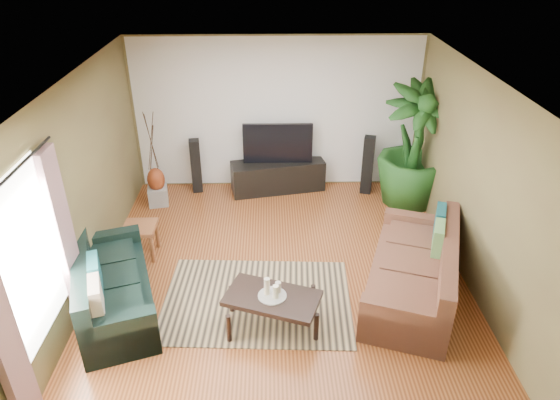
{
  "coord_description": "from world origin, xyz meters",
  "views": [
    {
      "loc": [
        -0.13,
        -5.57,
        4.24
      ],
      "look_at": [
        0.0,
        0.2,
        1.05
      ],
      "focal_mm": 32.0,
      "sensor_mm": 36.0,
      "label": 1
    }
  ],
  "objects_px": {
    "speaker_left": "(196,166)",
    "vase": "(156,180)",
    "television": "(278,143)",
    "speaker_right": "(368,165)",
    "tv_stand": "(278,176)",
    "pedestal": "(158,196)",
    "sofa_left": "(114,281)",
    "potted_plant": "(414,147)",
    "side_table": "(141,240)",
    "sofa_right": "(413,266)",
    "coffee_table": "(272,311)"
  },
  "relations": [
    {
      "from": "speaker_left",
      "to": "vase",
      "type": "distance_m",
      "value": 0.78
    },
    {
      "from": "television",
      "to": "speaker_right",
      "type": "xyz_separation_m",
      "value": [
        1.59,
        -0.11,
        -0.38
      ]
    },
    {
      "from": "tv_stand",
      "to": "pedestal",
      "type": "relative_size",
      "value": 5.14
    },
    {
      "from": "speaker_left",
      "to": "vase",
      "type": "xyz_separation_m",
      "value": [
        -0.61,
        -0.49,
        -0.02
      ]
    },
    {
      "from": "sofa_left",
      "to": "potted_plant",
      "type": "height_order",
      "value": "potted_plant"
    },
    {
      "from": "potted_plant",
      "to": "side_table",
      "type": "distance_m",
      "value": 4.57
    },
    {
      "from": "sofa_left",
      "to": "sofa_right",
      "type": "relative_size",
      "value": 0.87
    },
    {
      "from": "sofa_right",
      "to": "side_table",
      "type": "bearing_deg",
      "value": -84.96
    },
    {
      "from": "sofa_right",
      "to": "speaker_left",
      "type": "xyz_separation_m",
      "value": [
        -3.12,
        2.95,
        0.07
      ]
    },
    {
      "from": "potted_plant",
      "to": "pedestal",
      "type": "relative_size",
      "value": 6.52
    },
    {
      "from": "speaker_left",
      "to": "pedestal",
      "type": "relative_size",
      "value": 3.05
    },
    {
      "from": "sofa_right",
      "to": "speaker_left",
      "type": "bearing_deg",
      "value": -113.91
    },
    {
      "from": "tv_stand",
      "to": "speaker_left",
      "type": "xyz_separation_m",
      "value": [
        -1.45,
        0.0,
        0.22
      ]
    },
    {
      "from": "sofa_right",
      "to": "sofa_left",
      "type": "bearing_deg",
      "value": -67.04
    },
    {
      "from": "vase",
      "to": "pedestal",
      "type": "bearing_deg",
      "value": 0.0
    },
    {
      "from": "sofa_left",
      "to": "vase",
      "type": "xyz_separation_m",
      "value": [
        -0.0,
        2.69,
        0.04
      ]
    },
    {
      "from": "sofa_right",
      "to": "coffee_table",
      "type": "distance_m",
      "value": 1.9
    },
    {
      "from": "television",
      "to": "pedestal",
      "type": "xyz_separation_m",
      "value": [
        -2.07,
        -0.49,
        -0.75
      ]
    },
    {
      "from": "sofa_right",
      "to": "coffee_table",
      "type": "height_order",
      "value": "sofa_right"
    },
    {
      "from": "sofa_left",
      "to": "speaker_right",
      "type": "bearing_deg",
      "value": -68.43
    },
    {
      "from": "sofa_left",
      "to": "pedestal",
      "type": "xyz_separation_m",
      "value": [
        -0.0,
        2.69,
        -0.26
      ]
    },
    {
      "from": "television",
      "to": "sofa_right",
      "type": "bearing_deg",
      "value": -60.47
    },
    {
      "from": "potted_plant",
      "to": "side_table",
      "type": "xyz_separation_m",
      "value": [
        -4.25,
        -1.47,
        -0.8
      ]
    },
    {
      "from": "potted_plant",
      "to": "vase",
      "type": "bearing_deg",
      "value": 179.35
    },
    {
      "from": "tv_stand",
      "to": "vase",
      "type": "bearing_deg",
      "value": -178.0
    },
    {
      "from": "tv_stand",
      "to": "speaker_right",
      "type": "height_order",
      "value": "speaker_right"
    },
    {
      "from": "sofa_left",
      "to": "vase",
      "type": "relative_size",
      "value": 4.69
    },
    {
      "from": "pedestal",
      "to": "coffee_table",
      "type": "bearing_deg",
      "value": -57.45
    },
    {
      "from": "tv_stand",
      "to": "vase",
      "type": "distance_m",
      "value": 2.13
    },
    {
      "from": "sofa_left",
      "to": "vase",
      "type": "bearing_deg",
      "value": -18.42
    },
    {
      "from": "sofa_left",
      "to": "side_table",
      "type": "xyz_separation_m",
      "value": [
        0.06,
        1.18,
        -0.18
      ]
    },
    {
      "from": "television",
      "to": "side_table",
      "type": "height_order",
      "value": "television"
    },
    {
      "from": "speaker_left",
      "to": "tv_stand",
      "type": "bearing_deg",
      "value": -8.05
    },
    {
      "from": "speaker_right",
      "to": "coffee_table",
      "type": "bearing_deg",
      "value": -101.36
    },
    {
      "from": "sofa_left",
      "to": "coffee_table",
      "type": "relative_size",
      "value": 1.78
    },
    {
      "from": "sofa_right",
      "to": "tv_stand",
      "type": "distance_m",
      "value": 3.39
    },
    {
      "from": "pedestal",
      "to": "vase",
      "type": "xyz_separation_m",
      "value": [
        0.0,
        0.0,
        0.31
      ]
    },
    {
      "from": "television",
      "to": "speaker_right",
      "type": "bearing_deg",
      "value": -3.98
    },
    {
      "from": "sofa_right",
      "to": "coffee_table",
      "type": "bearing_deg",
      "value": -52.84
    },
    {
      "from": "tv_stand",
      "to": "potted_plant",
      "type": "distance_m",
      "value": 2.43
    },
    {
      "from": "tv_stand",
      "to": "vase",
      "type": "relative_size",
      "value": 4.01
    },
    {
      "from": "tv_stand",
      "to": "potted_plant",
      "type": "relative_size",
      "value": 0.79
    },
    {
      "from": "side_table",
      "to": "pedestal",
      "type": "bearing_deg",
      "value": 92.12
    },
    {
      "from": "sofa_right",
      "to": "pedestal",
      "type": "height_order",
      "value": "sofa_right"
    },
    {
      "from": "sofa_left",
      "to": "television",
      "type": "height_order",
      "value": "television"
    },
    {
      "from": "sofa_right",
      "to": "side_table",
      "type": "distance_m",
      "value": 3.81
    },
    {
      "from": "television",
      "to": "speaker_left",
      "type": "relative_size",
      "value": 1.23
    },
    {
      "from": "tv_stand",
      "to": "pedestal",
      "type": "bearing_deg",
      "value": -178.0
    },
    {
      "from": "coffee_table",
      "to": "sofa_right",
      "type": "bearing_deg",
      "value": 37.66
    },
    {
      "from": "sofa_left",
      "to": "speaker_left",
      "type": "relative_size",
      "value": 1.97
    }
  ]
}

